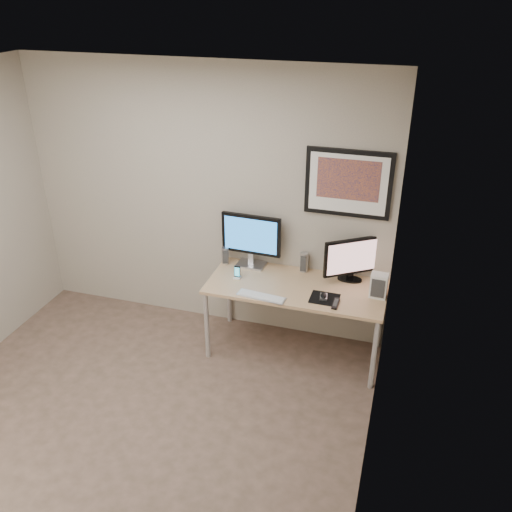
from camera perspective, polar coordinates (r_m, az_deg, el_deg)
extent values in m
plane|color=#4B3C2E|center=(4.64, -12.83, -17.25)|extent=(3.60, 3.60, 0.00)
plane|color=white|center=(3.41, -17.47, 15.92)|extent=(3.60, 3.60, 0.00)
plane|color=gray|center=(5.22, -5.44, 5.80)|extent=(3.60, 0.00, 3.60)
plane|color=gray|center=(3.37, 12.79, -7.82)|extent=(0.00, 3.40, 3.40)
cube|color=#9D7C4C|center=(4.90, 4.26, -3.26)|extent=(1.60, 0.70, 0.03)
cylinder|color=silver|center=(5.04, -5.20, -7.28)|extent=(0.04, 0.04, 0.70)
cylinder|color=silver|center=(5.53, -2.85, -3.80)|extent=(0.04, 0.04, 0.70)
cylinder|color=silver|center=(4.77, 12.31, -10.14)|extent=(0.04, 0.04, 0.70)
cylinder|color=silver|center=(5.28, 13.00, -6.17)|extent=(0.04, 0.04, 0.70)
cube|color=black|center=(4.77, 9.69, 7.53)|extent=(0.75, 0.03, 0.60)
cube|color=white|center=(4.75, 9.66, 7.47)|extent=(0.67, 0.00, 0.52)
cube|color=orange|center=(4.74, 9.69, 7.91)|extent=(0.54, 0.00, 0.36)
cube|color=#B7B7BC|center=(5.21, -0.50, -0.89)|extent=(0.27, 0.20, 0.02)
cube|color=#B7B7BC|center=(5.18, -0.51, -0.24)|extent=(0.05, 0.04, 0.11)
cube|color=black|center=(5.07, -0.52, 2.28)|extent=(0.58, 0.06, 0.39)
cube|color=#185798|center=(5.05, -0.58, 2.19)|extent=(0.51, 0.02, 0.33)
cube|color=black|center=(5.04, 9.82, -2.42)|extent=(0.25, 0.23, 0.02)
cube|color=black|center=(5.02, 9.85, -2.08)|extent=(0.07, 0.06, 0.05)
cube|color=black|center=(4.93, 10.04, -0.06)|extent=(0.46, 0.32, 0.35)
cube|color=#A77672|center=(4.91, 10.01, -0.15)|extent=(0.40, 0.27, 0.30)
cylinder|color=#B7B7BC|center=(5.23, -3.24, 0.08)|extent=(0.09, 0.09, 0.17)
cylinder|color=#B7B7BC|center=(5.09, 5.09, -0.64)|extent=(0.08, 0.08, 0.19)
cube|color=black|center=(4.97, -1.99, -1.72)|extent=(0.06, 0.06, 0.13)
cube|color=silver|center=(4.71, 0.56, -4.27)|extent=(0.44, 0.16, 0.01)
cube|color=black|center=(4.73, 7.22, -4.45)|extent=(0.25, 0.22, 0.00)
ellipsoid|color=black|center=(4.72, 7.13, -4.19)|extent=(0.07, 0.11, 0.03)
cube|color=black|center=(4.65, 8.38, -4.95)|extent=(0.05, 0.17, 0.02)
cube|color=silver|center=(4.78, 12.79, -3.05)|extent=(0.15, 0.11, 0.22)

